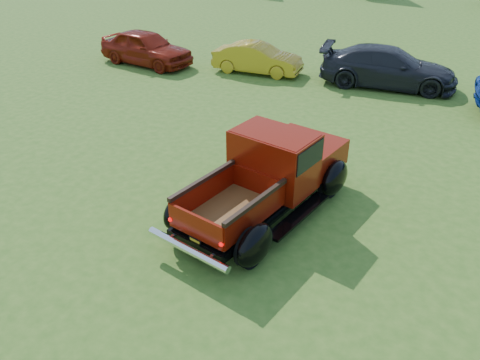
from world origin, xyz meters
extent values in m
plane|color=#335919|center=(0.00, 0.00, 0.00)|extent=(120.00, 120.00, 0.00)
cylinder|color=black|center=(-0.71, -0.80, 0.38)|extent=(0.40, 0.80, 0.77)
cylinder|color=black|center=(0.87, -1.18, 0.38)|extent=(0.40, 0.80, 0.77)
cylinder|color=black|center=(0.00, 2.18, 0.38)|extent=(0.40, 0.80, 0.77)
cylinder|color=black|center=(1.58, 1.81, 0.38)|extent=(0.40, 0.80, 0.77)
cube|color=black|center=(0.45, 0.55, 0.43)|extent=(2.34, 4.69, 0.19)
cube|color=maroon|center=(0.81, 2.09, 0.82)|extent=(1.92, 1.77, 0.59)
cube|color=silver|center=(0.98, 2.80, 0.81)|extent=(1.51, 0.41, 0.48)
cube|color=maroon|center=(0.52, 0.87, 1.15)|extent=(1.91, 1.47, 1.25)
cube|color=black|center=(0.52, 0.87, 1.49)|extent=(1.93, 1.38, 0.48)
cube|color=maroon|center=(0.52, 0.87, 1.74)|extent=(1.82, 1.35, 0.08)
cube|color=brown|center=(0.17, -0.62, 0.59)|extent=(1.70, 2.16, 0.05)
cube|color=maroon|center=(-0.46, -0.47, 0.84)|extent=(0.49, 1.88, 0.50)
cube|color=maroon|center=(0.80, -0.77, 0.84)|extent=(0.49, 1.88, 0.50)
cube|color=maroon|center=(0.39, 0.31, 0.84)|extent=(1.27, 0.34, 0.50)
cube|color=maroon|center=(-0.05, -1.55, 0.84)|extent=(1.27, 0.35, 0.50)
cube|color=black|center=(-0.46, -0.47, 1.14)|extent=(0.53, 1.89, 0.09)
cube|color=black|center=(0.80, -0.77, 1.14)|extent=(0.53, 1.89, 0.09)
ellipsoid|color=black|center=(-0.80, -0.78, 0.50)|extent=(0.66, 1.09, 0.84)
ellipsoid|color=black|center=(0.97, -1.20, 0.50)|extent=(0.66, 1.09, 0.84)
ellipsoid|color=black|center=(-0.10, 2.20, 0.50)|extent=(0.66, 1.09, 0.84)
ellipsoid|color=black|center=(1.67, 1.78, 0.50)|extent=(0.66, 1.09, 0.84)
cube|color=black|center=(-0.45, 0.71, 0.32)|extent=(0.76, 2.03, 0.06)
cube|color=black|center=(1.32, 0.29, 0.32)|extent=(0.76, 2.03, 0.06)
cylinder|color=silver|center=(-0.11, -1.78, 0.48)|extent=(1.85, 0.58, 0.15)
cube|color=black|center=(-0.06, -1.59, 0.53)|extent=(0.28, 0.08, 0.14)
cube|color=gold|center=(-0.06, -1.60, 0.53)|extent=(0.23, 0.06, 0.10)
sphere|color=#CC0505|center=(-0.65, -1.44, 0.75)|extent=(0.09, 0.09, 0.09)
sphere|color=#CC0505|center=(0.54, -1.72, 0.75)|extent=(0.09, 0.09, 0.09)
imported|color=maroon|center=(-8.24, 9.01, 0.71)|extent=(4.36, 2.28, 1.42)
imported|color=#B89118|center=(-3.50, 9.81, 0.58)|extent=(3.60, 1.39, 1.17)
imported|color=black|center=(1.51, 10.27, 0.71)|extent=(5.07, 2.39, 1.43)
camera|label=1|loc=(3.45, -7.44, 5.76)|focal=35.00mm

